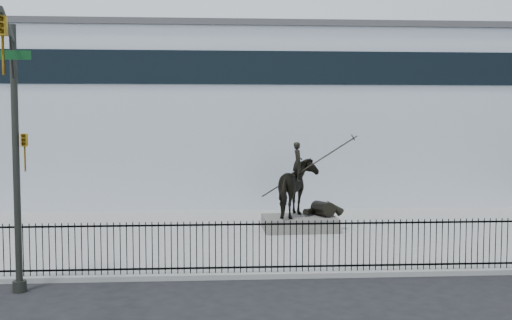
{
  "coord_description": "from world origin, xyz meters",
  "views": [
    {
      "loc": [
        -1.77,
        -15.73,
        4.6
      ],
      "look_at": [
        -0.34,
        6.0,
        3.07
      ],
      "focal_mm": 42.0,
      "sensor_mm": 36.0,
      "label": 1
    }
  ],
  "objects": [
    {
      "name": "plaza",
      "position": [
        0.0,
        7.0,
        0.07
      ],
      "size": [
        30.0,
        12.0,
        0.15
      ],
      "primitive_type": "cube",
      "color": "gray",
      "rests_on": "ground"
    },
    {
      "name": "statue_plinth",
      "position": [
        1.51,
        7.69,
        0.42
      ],
      "size": [
        2.95,
        2.08,
        0.54
      ],
      "primitive_type": "cube",
      "rotation": [
        0.0,
        0.0,
        0.04
      ],
      "color": "#5D5955",
      "rests_on": "plaza"
    },
    {
      "name": "traffic_signal_left",
      "position": [
        -6.75,
        -0.62,
        4.03
      ],
      "size": [
        1.52,
        4.84,
        7.0
      ],
      "color": "#272924",
      "rests_on": "ground"
    },
    {
      "name": "building",
      "position": [
        0.0,
        20.0,
        4.5
      ],
      "size": [
        44.0,
        14.0,
        9.0
      ],
      "primitive_type": "cube",
      "color": "white",
      "rests_on": "ground"
    },
    {
      "name": "equestrian_statue",
      "position": [
        1.57,
        7.69,
        1.82
      ],
      "size": [
        3.68,
        2.34,
        3.12
      ],
      "rotation": [
        0.0,
        0.0,
        0.04
      ],
      "color": "black",
      "rests_on": "statue_plinth"
    },
    {
      "name": "picket_fence",
      "position": [
        0.0,
        1.25,
        0.9
      ],
      "size": [
        22.1,
        0.1,
        1.5
      ],
      "color": "black",
      "rests_on": "plaza"
    },
    {
      "name": "ground",
      "position": [
        0.0,
        0.0,
        0.0
      ],
      "size": [
        120.0,
        120.0,
        0.0
      ],
      "primitive_type": "plane",
      "color": "black",
      "rests_on": "ground"
    }
  ]
}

